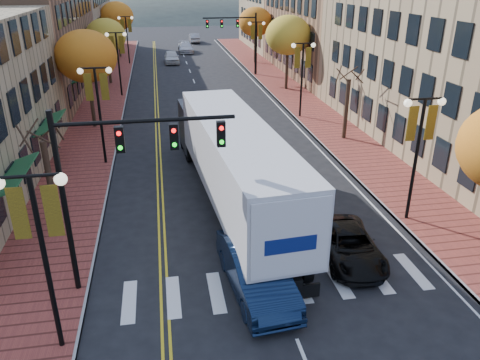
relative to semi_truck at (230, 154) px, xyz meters
name	(u,v)px	position (x,y,z in m)	size (l,w,h in m)	color
ground	(289,321)	(0.61, -9.44, -2.67)	(200.00, 200.00, 0.00)	black
sidewalk_left	(105,100)	(-8.39, 23.06, -2.60)	(4.00, 85.00, 0.15)	brown
sidewalk_right	(290,93)	(9.61, 23.06, -2.60)	(4.00, 85.00, 0.15)	brown
building_left_mid	(13,38)	(-16.39, 26.56, 2.83)	(12.00, 24.00, 11.00)	brown
building_left_far	(61,22)	(-16.39, 51.56, 2.08)	(12.00, 26.00, 9.50)	#9E8966
building_right_mid	(348,29)	(19.11, 32.56, 2.33)	(15.00, 24.00, 10.00)	brown
building_right_far	(296,11)	(19.11, 54.56, 2.83)	(15.00, 20.00, 11.00)	#9E8966
tree_left_a	(51,185)	(-8.39, -1.44, -0.42)	(0.28, 0.28, 4.20)	#382619
tree_left_b	(86,56)	(-8.39, 14.56, 2.77)	(4.48, 4.48, 7.21)	#382619
tree_left_c	(106,36)	(-8.39, 30.56, 2.38)	(4.16, 4.16, 6.69)	#382619
tree_left_d	(117,16)	(-8.39, 48.56, 2.93)	(4.61, 4.61, 7.42)	#382619
tree_right_b	(346,109)	(9.61, 8.56, -0.42)	(0.28, 0.28, 4.20)	#382619
tree_right_c	(288,35)	(9.61, 24.56, 2.77)	(4.48, 4.48, 7.21)	#382619
tree_right_d	(255,22)	(9.61, 40.56, 2.62)	(4.35, 4.35, 7.00)	#382619
lamp_left_a	(40,231)	(-6.89, -9.44, 1.62)	(1.96, 0.36, 6.05)	black
lamp_left_b	(98,97)	(-6.89, 6.56, 1.62)	(1.96, 0.36, 6.05)	black
lamp_left_c	(117,52)	(-6.89, 24.56, 1.62)	(1.96, 0.36, 6.05)	black
lamp_left_d	(127,31)	(-6.89, 42.56, 1.62)	(1.96, 0.36, 6.05)	black
lamp_right_a	(419,136)	(8.11, -3.44, 1.62)	(1.96, 0.36, 6.05)	black
lamp_right_b	(302,65)	(8.11, 14.56, 1.62)	(1.96, 0.36, 6.05)	black
lamp_right_c	(256,38)	(8.11, 32.56, 1.62)	(1.96, 0.36, 6.05)	black
traffic_mast_near	(117,167)	(-4.87, -6.44, 2.25)	(6.10, 0.35, 7.00)	black
traffic_mast_far	(239,32)	(6.09, 32.56, 2.25)	(6.10, 0.34, 7.00)	black
semi_truck	(230,154)	(0.00, 0.00, 0.00)	(4.26, 18.45, 4.57)	black
navy_sedan	(256,271)	(-0.19, -7.59, -1.78)	(1.89, 5.41, 1.78)	#0C1A33
black_suv	(349,245)	(4.07, -6.13, -2.02)	(2.18, 4.72, 1.31)	black
car_far_white	(172,57)	(-1.35, 42.61, -1.87)	(1.90, 4.71, 1.60)	silver
car_far_silver	(186,47)	(1.11, 51.68, -1.92)	(2.12, 5.20, 1.51)	#B3B4BB
car_far_oncoming	(194,38)	(3.34, 62.58, -1.91)	(1.62, 4.65, 1.53)	#95969C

